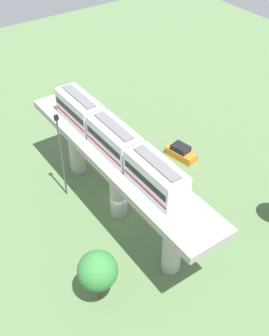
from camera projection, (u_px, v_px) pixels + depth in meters
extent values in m
plane|color=#5B7A4C|center=(119.00, 212.00, 48.72)|extent=(120.00, 120.00, 0.00)
cylinder|color=#A8A59E|center=(172.00, 242.00, 40.35)|extent=(1.90, 1.90, 7.72)
cylinder|color=#A8A59E|center=(118.00, 188.00, 46.25)|extent=(1.90, 1.90, 7.72)
cylinder|color=#A8A59E|center=(76.00, 145.00, 52.14)|extent=(1.90, 1.90, 7.72)
cube|color=#A8A59E|center=(117.00, 157.00, 43.52)|extent=(5.20, 28.85, 0.80)
cube|color=silver|center=(156.00, 177.00, 38.23)|extent=(2.60, 6.60, 3.00)
cube|color=black|center=(156.00, 175.00, 38.07)|extent=(2.64, 6.07, 0.70)
cube|color=red|center=(156.00, 183.00, 38.71)|extent=(2.64, 6.34, 0.24)
cube|color=slate|center=(157.00, 163.00, 37.19)|extent=(1.10, 5.61, 0.24)
cube|color=silver|center=(114.00, 140.00, 42.60)|extent=(2.60, 6.60, 3.00)
cube|color=black|center=(114.00, 138.00, 42.44)|extent=(2.64, 6.07, 0.70)
cube|color=red|center=(114.00, 146.00, 43.08)|extent=(2.64, 6.34, 0.24)
cube|color=slate|center=(114.00, 126.00, 41.56)|extent=(1.10, 5.61, 0.24)
cube|color=silver|center=(80.00, 109.00, 46.97)|extent=(2.60, 6.60, 3.00)
cube|color=black|center=(80.00, 107.00, 46.81)|extent=(2.64, 6.07, 0.70)
cube|color=red|center=(80.00, 115.00, 47.45)|extent=(2.64, 6.34, 0.24)
cube|color=slate|center=(79.00, 96.00, 45.93)|extent=(1.10, 5.61, 0.24)
cube|color=black|center=(131.00, 161.00, 55.13)|extent=(2.29, 4.38, 1.00)
cube|color=black|center=(130.00, 155.00, 54.66)|extent=(1.90, 2.48, 0.76)
cube|color=orange|center=(181.00, 154.00, 56.27)|extent=(2.60, 4.47, 1.00)
cube|color=black|center=(181.00, 148.00, 55.80)|extent=(2.06, 2.58, 0.76)
cylinder|color=brown|center=(99.00, 287.00, 39.28)|extent=(0.36, 0.36, 3.00)
sphere|color=#38843D|center=(98.00, 271.00, 37.67)|extent=(3.69, 3.69, 3.69)
cylinder|color=#4C4C51|center=(62.00, 159.00, 47.78)|extent=(0.20, 0.20, 10.52)
cube|color=black|center=(56.00, 118.00, 44.22)|extent=(0.44, 0.28, 0.60)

